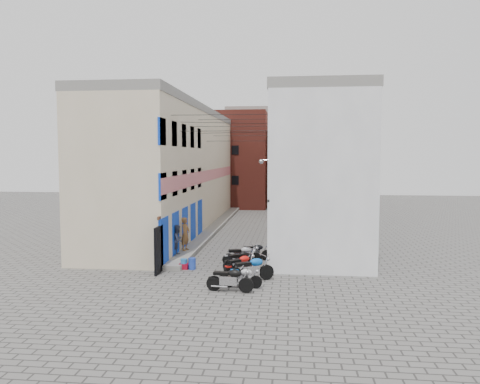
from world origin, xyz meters
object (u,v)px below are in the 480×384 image
(motorcycle_c, at_px, (252,268))
(motorcycle_e, at_px, (241,259))
(motorcycle_b, at_px, (242,276))
(water_jug_near, at_px, (184,264))
(water_jug_far, at_px, (192,264))
(red_crate, at_px, (184,266))
(motorcycle_d, at_px, (241,264))
(motorcycle_g, at_px, (255,251))
(motorcycle_a, at_px, (230,278))
(motorcycle_f, at_px, (242,254))
(person_a, at_px, (185,234))

(motorcycle_c, bearing_deg, motorcycle_e, 168.87)
(motorcycle_b, height_order, motorcycle_c, motorcycle_c)
(water_jug_near, distance_m, water_jug_far, 0.41)
(motorcycle_c, distance_m, red_crate, 3.95)
(motorcycle_d, bearing_deg, motorcycle_g, 130.02)
(water_jug_far, bearing_deg, motorcycle_g, 39.20)
(motorcycle_a, distance_m, motorcycle_c, 1.79)
(motorcycle_f, distance_m, water_jug_near, 2.93)
(water_jug_near, bearing_deg, motorcycle_b, -42.53)
(motorcycle_g, relative_size, red_crate, 3.97)
(motorcycle_c, distance_m, water_jug_far, 3.58)
(person_a, bearing_deg, motorcycle_g, -90.76)
(person_a, bearing_deg, water_jug_far, -149.54)
(motorcycle_f, height_order, motorcycle_g, motorcycle_f)
(motorcycle_e, distance_m, water_jug_near, 2.79)
(motorcycle_d, bearing_deg, motorcycle_a, -46.35)
(motorcycle_d, distance_m, water_jug_near, 3.01)
(motorcycle_f, xyz_separation_m, person_a, (-3.37, 2.18, 0.59))
(motorcycle_a, relative_size, water_jug_far, 3.53)
(motorcycle_c, bearing_deg, water_jug_near, -148.69)
(motorcycle_a, relative_size, motorcycle_b, 1.16)
(motorcycle_e, relative_size, motorcycle_f, 0.98)
(red_crate, bearing_deg, person_a, 101.48)
(motorcycle_f, bearing_deg, water_jug_near, -83.51)
(motorcycle_d, xyz_separation_m, motorcycle_f, (-0.15, 1.92, 0.03))
(motorcycle_a, relative_size, water_jug_near, 3.89)
(motorcycle_e, bearing_deg, motorcycle_d, -32.62)
(motorcycle_b, relative_size, motorcycle_f, 0.85)
(motorcycle_e, height_order, person_a, person_a)
(motorcycle_a, distance_m, motorcycle_e, 3.58)
(person_a, bearing_deg, water_jug_near, -156.29)
(motorcycle_g, height_order, water_jug_near, motorcycle_g)
(motorcycle_b, height_order, person_a, person_a)
(motorcycle_b, relative_size, person_a, 0.92)
(motorcycle_a, xyz_separation_m, water_jug_near, (-2.71, 3.50, -0.31))
(motorcycle_c, distance_m, motorcycle_g, 4.20)
(motorcycle_e, bearing_deg, red_crate, -126.69)
(motorcycle_d, height_order, motorcycle_e, motorcycle_e)
(motorcycle_f, height_order, water_jug_near, motorcycle_f)
(motorcycle_g, bearing_deg, motorcycle_b, 1.69)
(motorcycle_e, xyz_separation_m, red_crate, (-2.77, -0.08, -0.43))
(motorcycle_e, relative_size, red_crate, 4.46)
(motorcycle_g, bearing_deg, motorcycle_f, -19.95)
(motorcycle_c, xyz_separation_m, red_crate, (-3.44, 1.87, -0.48))
(motorcycle_c, bearing_deg, motorcycle_a, -54.50)
(motorcycle_g, height_order, person_a, person_a)
(motorcycle_g, xyz_separation_m, red_crate, (-3.26, -2.33, -0.36))
(water_jug_near, bearing_deg, motorcycle_e, 1.57)
(water_jug_far, bearing_deg, motorcycle_b, -46.53)
(motorcycle_d, relative_size, water_jug_far, 3.37)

